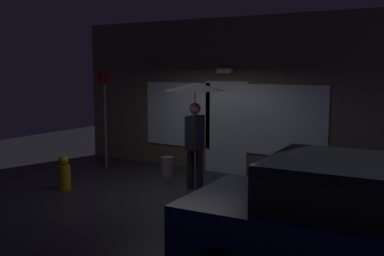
{
  "coord_description": "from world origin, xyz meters",
  "views": [
    {
      "loc": [
        5.01,
        -7.55,
        2.54
      ],
      "look_at": [
        0.07,
        0.51,
        1.28
      ],
      "focal_mm": 43.3,
      "sensor_mm": 36.0,
      "label": 1
    }
  ],
  "objects": [
    {
      "name": "ground_plane",
      "position": [
        0.0,
        0.0,
        0.0
      ],
      "size": [
        18.0,
        18.0,
        0.0
      ],
      "primitive_type": "plane",
      "color": "#26262B"
    },
    {
      "name": "street_sign_post",
      "position": [
        -2.83,
        1.09,
        1.44
      ],
      "size": [
        0.4,
        0.07,
        2.55
      ],
      "color": "#595B60",
      "rests_on": "ground"
    },
    {
      "name": "fire_hydrant",
      "position": [
        -2.17,
        -0.92,
        0.33
      ],
      "size": [
        0.26,
        0.26,
        0.71
      ],
      "color": "gold",
      "rests_on": "ground"
    },
    {
      "name": "person_with_umbrella",
      "position": [
        0.14,
        0.51,
        1.76
      ],
      "size": [
        1.26,
        1.26,
        2.22
      ],
      "rotation": [
        0.0,
        0.0,
        1.67
      ],
      "color": "black",
      "rests_on": "ground"
    },
    {
      "name": "building_facade",
      "position": [
        0.0,
        2.34,
        1.82
      ],
      "size": [
        8.49,
        0.48,
        3.68
      ],
      "color": "brown",
      "rests_on": "ground"
    },
    {
      "name": "sidewalk_bollard",
      "position": [
        -0.95,
        1.08,
        0.24
      ],
      "size": [
        0.29,
        0.29,
        0.48
      ],
      "primitive_type": "cylinder",
      "color": "slate",
      "rests_on": "ground"
    },
    {
      "name": "sidewalk_bollard_2",
      "position": [
        2.08,
        1.04,
        0.3
      ],
      "size": [
        0.24,
        0.24,
        0.6
      ],
      "primitive_type": "cylinder",
      "color": "#B2A899",
      "rests_on": "ground"
    },
    {
      "name": "parked_car",
      "position": [
        4.25,
        -2.44,
        0.78
      ],
      "size": [
        4.42,
        2.18,
        1.53
      ],
      "rotation": [
        0.0,
        0.0,
        0.05
      ],
      "color": "navy",
      "rests_on": "ground"
    }
  ]
}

